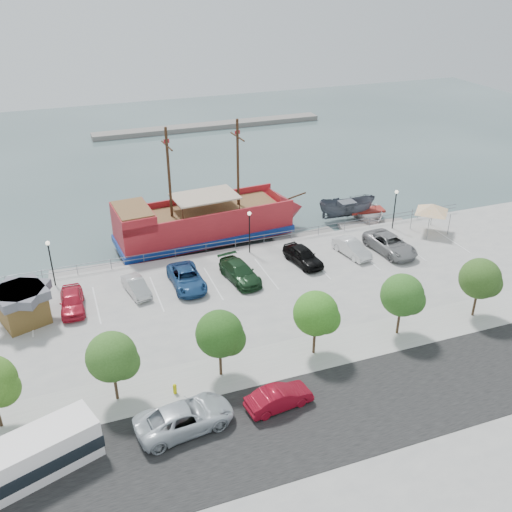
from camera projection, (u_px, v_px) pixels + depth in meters
name	position (u px, v px, depth m)	size (l,w,h in m)	color
ground	(274.00, 294.00, 50.27)	(160.00, 160.00, 0.00)	#384A4B
land_slab	(411.00, 468.00, 32.65)	(100.00, 58.00, 1.20)	gray
street	(368.00, 403.00, 36.52)	(100.00, 8.00, 0.04)	black
sidewalk	(326.00, 350.00, 41.50)	(100.00, 4.00, 0.05)	#989895
seawall_railing	(245.00, 242.00, 56.04)	(50.00, 0.06, 1.00)	slate
far_shore	(210.00, 126.00, 98.84)	(40.00, 3.00, 0.80)	gray
pirate_ship	(218.00, 221.00, 58.83)	(20.98, 7.22, 13.11)	#A41C24
patrol_boat	(346.00, 210.00, 63.87)	(2.40, 6.38, 2.47)	#484D57
speedboat	(366.00, 214.00, 64.31)	(4.89, 6.84, 1.42)	silver
dock_west	(91.00, 272.00, 53.28)	(7.60, 2.17, 0.43)	gray
dock_mid	(305.00, 237.00, 60.04)	(6.83, 1.95, 0.39)	gray
dock_east	(373.00, 226.00, 62.53)	(7.47, 2.13, 0.43)	gray
shed	(22.00, 304.00, 44.01)	(4.58, 4.58, 2.95)	brown
canopy_tent	(433.00, 204.00, 57.93)	(4.55, 4.55, 3.59)	slate
street_van	(185.00, 417.00, 34.26)	(2.77, 6.01, 1.67)	silver
street_sedan	(279.00, 398.00, 35.94)	(1.52, 4.37, 1.44)	maroon
shuttle_bus	(34.00, 457.00, 31.05)	(7.55, 4.66, 2.51)	white
fire_hydrant	(175.00, 388.00, 37.15)	(0.27, 0.27, 0.77)	#CCC807
lamp_post_left	(50.00, 255.00, 48.32)	(0.36, 0.36, 4.28)	black
lamp_post_mid	(249.00, 225.00, 53.84)	(0.36, 0.36, 4.28)	black
lamp_post_right	(395.00, 202.00, 58.75)	(0.36, 0.36, 4.28)	black
tree_b	(114.00, 358.00, 35.35)	(3.30, 3.20, 5.00)	#473321
tree_c	(222.00, 335.00, 37.50)	(3.30, 3.20, 5.00)	#473321
tree_d	(318.00, 315.00, 39.65)	(3.30, 3.20, 5.00)	#473321
tree_e	(404.00, 296.00, 41.80)	(3.30, 3.20, 5.00)	#473321
tree_f	(482.00, 280.00, 43.95)	(3.30, 3.20, 5.00)	#473321
parked_car_a	(72.00, 301.00, 45.93)	(1.87, 4.65, 1.59)	red
parked_car_b	(136.00, 286.00, 48.20)	(1.40, 4.02, 1.32)	#B2B2B2
parked_car_c	(187.00, 278.00, 49.21)	(2.56, 5.55, 1.54)	navy
parked_car_d	(240.00, 272.00, 50.16)	(2.19, 5.38, 1.56)	#18361C
parked_car_e	(303.00, 256.00, 52.85)	(1.93, 4.79, 1.63)	black
parked_car_f	(352.00, 248.00, 54.42)	(1.55, 4.46, 1.47)	silver
parked_car_g	(390.00, 244.00, 54.93)	(2.78, 6.02, 1.67)	gray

